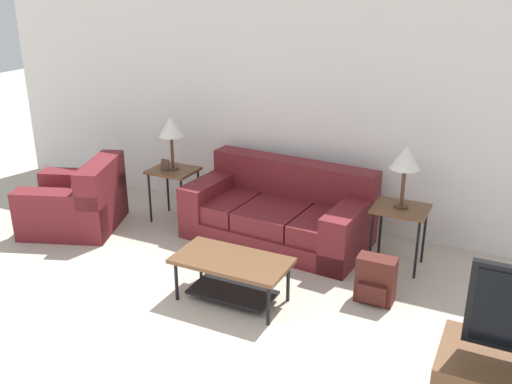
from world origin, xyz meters
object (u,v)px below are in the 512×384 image
object	(u,v)px
couch	(279,214)
side_table_left	(173,175)
coffee_table	(232,270)
side_table_right	(400,214)
table_lamp_right	(406,159)
table_lamp_left	(171,128)
armchair	(77,204)
backpack	(376,280)

from	to	relation	value
couch	side_table_left	bearing A→B (deg)	-177.14
coffee_table	side_table_right	world-z (taller)	side_table_right
couch	coffee_table	distance (m)	1.37
side_table_right	table_lamp_right	world-z (taller)	table_lamp_right
couch	table_lamp_left	distance (m)	1.56
armchair	backpack	xyz separation A→B (m)	(3.49, -0.08, -0.08)
armchair	side_table_right	xyz separation A→B (m)	(3.51, 0.67, 0.27)
coffee_table	table_lamp_right	size ratio (longest dim) A/B	1.66
side_table_left	side_table_right	distance (m)	2.62
table_lamp_left	backpack	size ratio (longest dim) A/B	1.43
couch	table_lamp_right	world-z (taller)	table_lamp_right
side_table_left	table_lamp_right	distance (m)	2.68
backpack	armchair	bearing A→B (deg)	178.62
armchair	table_lamp_left	xyz separation A→B (m)	(0.88, 0.67, 0.83)
side_table_right	table_lamp_right	xyz separation A→B (m)	(-0.00, -0.00, 0.56)
side_table_left	side_table_right	xyz separation A→B (m)	(2.62, 0.00, 0.00)
table_lamp_right	couch	bearing A→B (deg)	177.12
armchair	table_lamp_right	size ratio (longest dim) A/B	2.02
side_table_left	coffee_table	bearing A→B (deg)	-41.58
couch	coffee_table	xyz separation A→B (m)	(0.14, -1.36, 0.02)
couch	armchair	size ratio (longest dim) A/B	1.61
coffee_table	table_lamp_left	distance (m)	2.11
couch	coffee_table	bearing A→B (deg)	-83.96
table_lamp_left	armchair	bearing A→B (deg)	-142.74
side_table_left	backpack	world-z (taller)	side_table_left
side_table_left	side_table_right	bearing A→B (deg)	0.00
coffee_table	side_table_right	size ratio (longest dim) A/B	1.62
backpack	table_lamp_left	bearing A→B (deg)	163.83
table_lamp_left	couch	bearing A→B (deg)	2.86
side_table_left	table_lamp_left	distance (m)	0.56
couch	armchair	world-z (taller)	couch
table_lamp_left	table_lamp_right	size ratio (longest dim) A/B	1.00
armchair	side_table_right	world-z (taller)	armchair
armchair	backpack	world-z (taller)	armchair
coffee_table	side_table_left	size ratio (longest dim) A/B	1.62
couch	table_lamp_left	size ratio (longest dim) A/B	3.26
couch	backpack	size ratio (longest dim) A/B	4.66
table_lamp_right	coffee_table	bearing A→B (deg)	-131.96
couch	side_table_left	distance (m)	1.34
backpack	coffee_table	bearing A→B (deg)	-154.82
armchair	table_lamp_right	xyz separation A→B (m)	(3.51, 0.67, 0.83)
coffee_table	side_table_left	world-z (taller)	side_table_left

